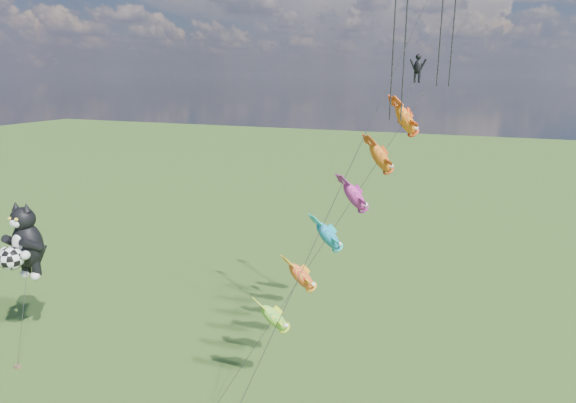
% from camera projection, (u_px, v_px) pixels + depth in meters
% --- Properties ---
extents(cat_kite_rig, '(2.65, 4.18, 10.57)m').
position_uv_depth(cat_kite_rig, '(23.00, 243.00, 32.39)').
color(cat_kite_rig, brown).
rests_on(cat_kite_rig, ground).
extents(fish_windsock_rig, '(10.27, 12.37, 19.23)m').
position_uv_depth(fish_windsock_rig, '(341.00, 217.00, 27.78)').
color(fish_windsock_rig, brown).
rests_on(fish_windsock_rig, ground).
extents(parafoil_rig, '(8.74, 15.71, 26.78)m').
position_uv_depth(parafoil_rig, '(415.00, 46.00, 24.54)').
color(parafoil_rig, brown).
rests_on(parafoil_rig, ground).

